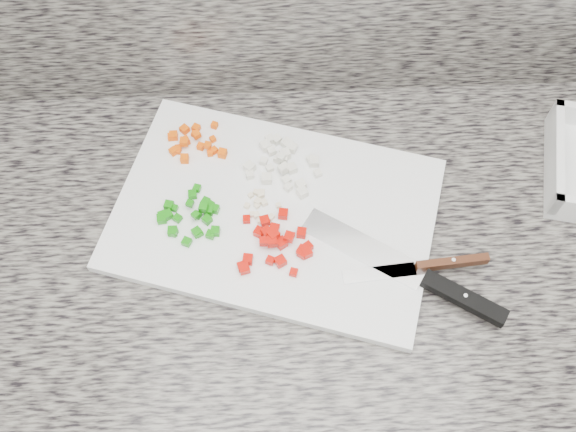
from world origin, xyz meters
The scene contains 10 objects.
cabinet centered at (0.00, 1.44, 0.43)m, with size 3.92×0.62×0.86m, color silver.
countertop centered at (0.00, 1.44, 0.88)m, with size 3.96×0.64×0.04m, color slate.
cutting_board centered at (-0.08, 1.48, 0.91)m, with size 0.48×0.32×0.02m, color white.
carrot_pile centered at (-0.21, 1.61, 0.92)m, with size 0.10×0.08×0.02m.
onion_pile centered at (-0.06, 1.57, 0.92)m, with size 0.13×0.12×0.02m.
green_pepper_pile centered at (-0.20, 1.48, 0.92)m, with size 0.10×0.11×0.02m.
red_pepper_pile centered at (-0.08, 1.42, 0.93)m, with size 0.11×0.11×0.03m.
garlic_pile centered at (-0.10, 1.49, 0.92)m, with size 0.06×0.06×0.01m.
chef_knife centered at (0.14, 1.36, 0.92)m, with size 0.29×0.20×0.02m.
paring_knife centered at (0.15, 1.38, 0.92)m, with size 0.22×0.04×0.02m.
Camera 1 is at (-0.08, 1.01, 1.78)m, focal length 40.00 mm.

